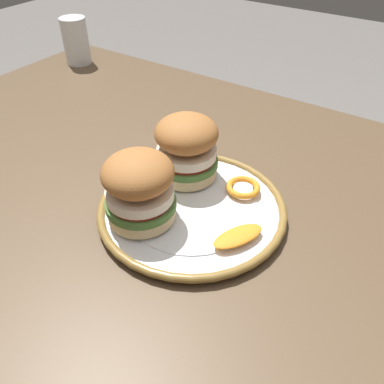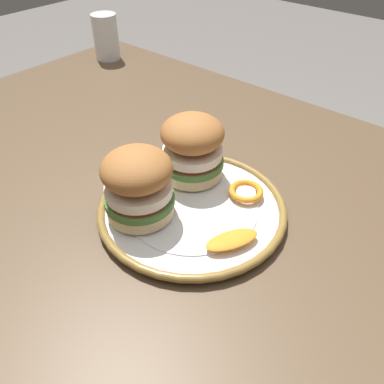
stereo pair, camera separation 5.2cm
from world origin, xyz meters
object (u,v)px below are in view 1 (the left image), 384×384
Objects in this scene: sandwich_half_left at (139,187)px; drinking_glass at (76,44)px; sandwich_half_right at (187,147)px; dining_table at (231,280)px; dinner_plate at (192,208)px.

sandwich_half_left is 0.89× the size of drinking_glass.
sandwich_half_right reaches higher than drinking_glass.
dining_table is at bearing 23.51° from sandwich_half_left.
dinner_plate is 0.09m from sandwich_half_right.
dinner_plate is (-0.08, 0.01, 0.10)m from dining_table.
dinner_plate is 2.44× the size of drinking_glass.
dinner_plate is at bearing -29.60° from drinking_glass.
sandwich_half_left reaches higher than dinner_plate.
dining_table is at bearing -5.47° from dinner_plate.
dining_table is at bearing -27.29° from sandwich_half_right.
dining_table is 14.93× the size of sandwich_half_right.
drinking_glass reaches higher than dinner_plate.
drinking_glass is (-0.52, 0.27, -0.02)m from sandwich_half_right.
dining_table is 14.93× the size of sandwich_half_left.
sandwich_half_left is 0.65m from drinking_glass.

